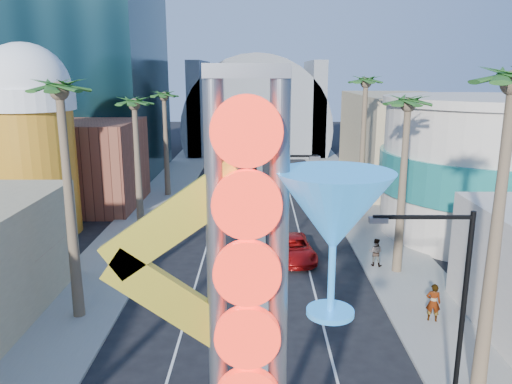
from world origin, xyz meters
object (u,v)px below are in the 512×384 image
red_pickup (293,248)px  pedestrian_b (376,252)px  pedestrian_a (433,302)px  neon_sign (283,300)px

red_pickup → pedestrian_b: 5.43m
red_pickup → pedestrian_a: size_ratio=2.76×
pedestrian_a → pedestrian_b: size_ratio=1.08×
pedestrian_b → red_pickup: bearing=6.3°
neon_sign → pedestrian_b: (7.00, 19.86, -6.24)m
neon_sign → pedestrian_b: neon_sign is taller
red_pickup → pedestrian_b: (5.19, -1.55, 0.31)m
neon_sign → pedestrian_a: bearing=56.8°
neon_sign → pedestrian_b: bearing=70.6°
neon_sign → pedestrian_a: size_ratio=6.35×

